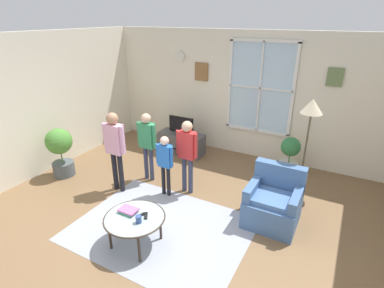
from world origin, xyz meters
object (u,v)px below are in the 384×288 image
at_px(television, 181,125).
at_px(armchair, 273,203).
at_px(tv_stand, 181,143).
at_px(coffee_table, 135,219).
at_px(book_stack, 128,210).
at_px(cup, 139,219).
at_px(person_green_shirt, 147,139).
at_px(person_blue_shirt, 165,159).
at_px(remote_near_books, 146,216).
at_px(floor_lamp, 310,118).
at_px(potted_plant_corner, 60,149).
at_px(remote_near_cup, 141,215).
at_px(person_red_shirt, 187,149).
at_px(person_pink_shirt, 115,143).
at_px(potted_plant_by_window, 290,155).

xyz_separation_m(television, armchair, (2.49, -1.51, -0.35)).
xyz_separation_m(tv_stand, coffee_table, (0.98, -2.91, 0.19)).
bearing_deg(book_stack, cup, -22.86).
distance_m(person_green_shirt, person_blue_shirt, 0.67).
bearing_deg(person_blue_shirt, book_stack, -81.52).
height_order(remote_near_books, floor_lamp, floor_lamp).
bearing_deg(remote_near_books, television, 111.40).
bearing_deg(coffee_table, armchair, 42.64).
height_order(potted_plant_corner, floor_lamp, floor_lamp).
distance_m(tv_stand, coffee_table, 3.07).
xyz_separation_m(remote_near_books, remote_near_cup, (-0.07, -0.03, 0.00)).
xyz_separation_m(person_green_shirt, floor_lamp, (2.67, 0.51, 0.69)).
distance_m(person_red_shirt, person_blue_shirt, 0.41).
bearing_deg(coffee_table, television, 108.62).
bearing_deg(floor_lamp, potted_plant_corner, -164.49).
xyz_separation_m(person_green_shirt, person_red_shirt, (0.87, -0.04, 0.01)).
xyz_separation_m(book_stack, person_pink_shirt, (-1.01, 0.92, 0.44)).
bearing_deg(armchair, person_blue_shirt, -175.59).
bearing_deg(tv_stand, potted_plant_by_window, 2.96).
height_order(armchair, potted_plant_corner, potted_plant_corner).
distance_m(coffee_table, remote_near_cup, 0.09).
distance_m(cup, potted_plant_corner, 2.78).
bearing_deg(book_stack, person_blue_shirt, 98.48).
relative_size(book_stack, person_red_shirt, 0.19).
xyz_separation_m(television, floor_lamp, (2.75, -0.84, 0.84)).
xyz_separation_m(remote_near_books, potted_plant_by_window, (1.27, 2.94, -0.05)).
xyz_separation_m(television, potted_plant_by_window, (2.38, 0.13, -0.27)).
distance_m(cup, person_red_shirt, 1.62).
height_order(tv_stand, cup, cup).
xyz_separation_m(armchair, potted_plant_by_window, (-0.12, 1.64, 0.08)).
height_order(book_stack, potted_plant_corner, potted_plant_corner).
bearing_deg(remote_near_books, person_green_shirt, 125.10).
distance_m(cup, person_green_shirt, 1.94).
xyz_separation_m(book_stack, remote_near_books, (0.27, 0.04, -0.02)).
bearing_deg(potted_plant_by_window, remote_near_cup, -114.30).
bearing_deg(cup, person_green_shirt, 122.43).
bearing_deg(book_stack, floor_lamp, 46.57).
distance_m(cup, remote_near_cup, 0.15).
bearing_deg(book_stack, person_pink_shirt, 137.56).
bearing_deg(person_pink_shirt, person_red_shirt, 25.80).
relative_size(television, remote_near_cup, 4.23).
xyz_separation_m(person_pink_shirt, potted_plant_by_window, (2.55, 2.06, -0.51)).
bearing_deg(potted_plant_by_window, book_stack, -117.28).
bearing_deg(potted_plant_by_window, tv_stand, -177.04).
distance_m(tv_stand, armchair, 2.92).
distance_m(tv_stand, remote_near_books, 3.04).
height_order(coffee_table, person_pink_shirt, person_pink_shirt).
relative_size(cup, person_red_shirt, 0.08).
bearing_deg(television, person_pink_shirt, -95.04).
height_order(remote_near_cup, floor_lamp, floor_lamp).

